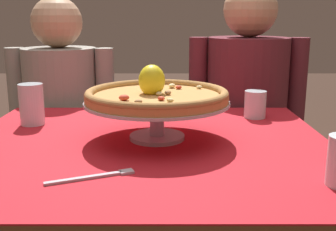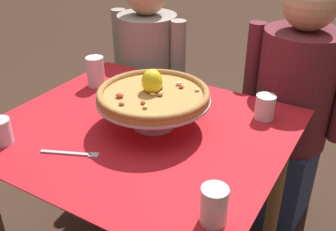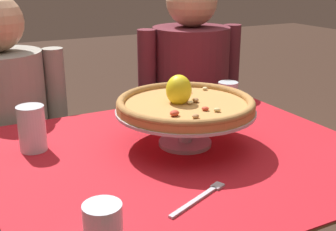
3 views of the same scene
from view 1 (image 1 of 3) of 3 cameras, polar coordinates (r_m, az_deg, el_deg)
The scene contains 9 objects.
dining_table at distance 1.22m, azimuth -3.09°, elevation -9.09°, with size 1.06×0.94×0.74m.
pizza_stand at distance 1.20m, azimuth -1.57°, elevation 0.80°, with size 0.42×0.42×0.11m.
pizza at distance 1.19m, azimuth -1.63°, elevation 2.94°, with size 0.41×0.41×0.10m.
water_glass_back_left at distance 1.44m, azimuth -18.24°, elevation 1.11°, with size 0.08×0.08×0.14m.
water_glass_back_right at distance 1.49m, azimuth 11.83°, elevation 1.36°, with size 0.08×0.08×0.10m.
dinner_fork at distance 0.95m, azimuth -9.94°, elevation -8.25°, with size 0.19×0.10×0.01m.
sugar_packet at distance 1.51m, azimuth -0.25°, elevation 0.16°, with size 0.05×0.04×0.01m, color silver.
diner_left at distance 1.93m, azimuth -14.17°, elevation -2.95°, with size 0.48×0.34×1.18m.
diner_right at distance 1.88m, azimuth 10.50°, elevation -1.89°, with size 0.50×0.37×1.23m.
Camera 1 is at (0.06, -1.12, 1.09)m, focal length 44.36 mm.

